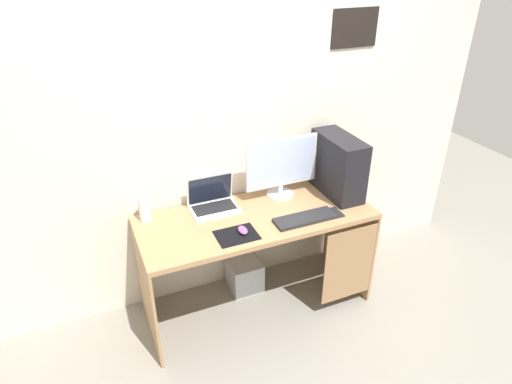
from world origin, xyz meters
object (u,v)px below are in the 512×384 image
(monitor, at_px, (282,167))
(keyboard, at_px, (305,218))
(pc_tower, at_px, (338,166))
(speaker, at_px, (144,209))
(laptop, at_px, (213,202))
(cell_phone, at_px, (336,212))
(mouse_left, at_px, (243,230))
(subwoofer, at_px, (245,275))

(monitor, bearing_deg, keyboard, -89.68)
(pc_tower, xyz_separation_m, monitor, (-0.39, 0.12, 0.01))
(monitor, relative_size, speaker, 3.14)
(laptop, distance_m, keyboard, 0.64)
(speaker, distance_m, keyboard, 1.05)
(pc_tower, bearing_deg, cell_phone, -121.96)
(speaker, xyz_separation_m, mouse_left, (0.53, -0.39, -0.06))
(laptop, height_order, keyboard, laptop)
(monitor, relative_size, mouse_left, 5.58)
(monitor, distance_m, cell_phone, 0.49)
(laptop, relative_size, mouse_left, 3.40)
(keyboard, bearing_deg, subwoofer, 127.76)
(speaker, xyz_separation_m, subwoofer, (0.68, -0.04, -0.74))
(monitor, distance_m, keyboard, 0.42)
(cell_phone, bearing_deg, mouse_left, 177.75)
(speaker, bearing_deg, laptop, -3.15)
(mouse_left, xyz_separation_m, cell_phone, (0.67, -0.03, -0.02))
(keyboard, xyz_separation_m, subwoofer, (-0.29, 0.37, -0.66))
(monitor, height_order, keyboard, monitor)
(speaker, height_order, mouse_left, speaker)
(keyboard, bearing_deg, laptop, 142.85)
(speaker, distance_m, mouse_left, 0.66)
(pc_tower, bearing_deg, laptop, 171.06)
(pc_tower, distance_m, subwoofer, 1.11)
(keyboard, height_order, cell_phone, keyboard)
(cell_phone, relative_size, subwoofer, 0.54)
(mouse_left, bearing_deg, subwoofer, 67.56)
(pc_tower, relative_size, cell_phone, 3.58)
(subwoofer, bearing_deg, pc_tower, -10.82)
(pc_tower, bearing_deg, mouse_left, -164.81)
(pc_tower, relative_size, laptop, 1.42)
(pc_tower, height_order, keyboard, pc_tower)
(keyboard, bearing_deg, monitor, 90.32)
(keyboard, xyz_separation_m, mouse_left, (-0.44, 0.02, 0.01))
(laptop, xyz_separation_m, speaker, (-0.46, 0.03, 0.04))
(keyboard, relative_size, subwoofer, 1.75)
(pc_tower, height_order, cell_phone, pc_tower)
(pc_tower, distance_m, monitor, 0.41)
(monitor, xyz_separation_m, laptop, (-0.51, 0.02, -0.18))
(pc_tower, relative_size, mouse_left, 4.84)
(laptop, relative_size, subwoofer, 1.36)
(mouse_left, bearing_deg, cell_phone, -2.25)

